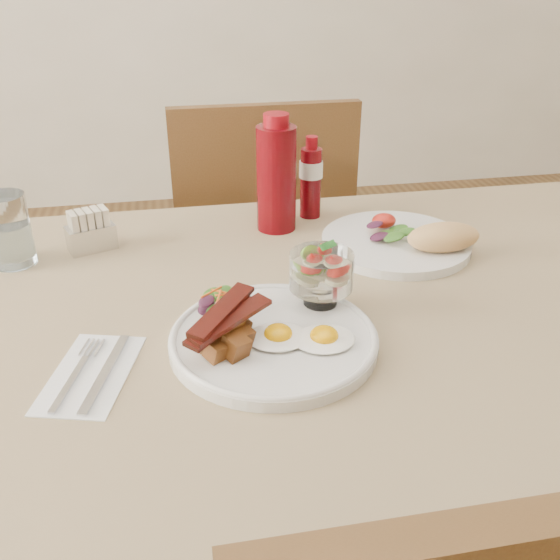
{
  "coord_description": "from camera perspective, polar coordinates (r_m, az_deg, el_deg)",
  "views": [
    {
      "loc": [
        -0.22,
        -0.77,
        1.23
      ],
      "look_at": [
        -0.08,
        -0.03,
        0.82
      ],
      "focal_mm": 40.0,
      "sensor_mm": 36.0,
      "label": 1
    }
  ],
  "objects": [
    {
      "name": "bacon_potato_pile",
      "position": [
        0.8,
        -4.88,
        -4.63
      ],
      "size": [
        0.12,
        0.12,
        0.05
      ],
      "rotation": [
        0.0,
        0.0,
        0.32
      ],
      "color": "brown",
      "rests_on": "main_plate"
    },
    {
      "name": "ketchup_bottle",
      "position": [
        1.16,
        -0.34,
        9.43
      ],
      "size": [
        0.09,
        0.09,
        0.22
      ],
      "rotation": [
        0.0,
        0.0,
        0.3
      ],
      "color": "#55040A",
      "rests_on": "table"
    },
    {
      "name": "side_salad",
      "position": [
        0.88,
        -5.5,
        -2.3
      ],
      "size": [
        0.07,
        0.07,
        0.04
      ],
      "rotation": [
        0.0,
        0.0,
        0.24
      ],
      "color": "#254E15",
      "rests_on": "main_plate"
    },
    {
      "name": "sugar_caddy",
      "position": [
        1.14,
        -16.93,
        4.19
      ],
      "size": [
        0.09,
        0.07,
        0.07
      ],
      "rotation": [
        0.0,
        0.0,
        0.36
      ],
      "color": "silver",
      "rests_on": "table"
    },
    {
      "name": "second_plate",
      "position": [
        1.12,
        11.51,
        3.6
      ],
      "size": [
        0.26,
        0.26,
        0.07
      ],
      "rotation": [
        0.0,
        0.0,
        -0.3
      ],
      "color": "silver",
      "rests_on": "table"
    },
    {
      "name": "chair_far",
      "position": [
        1.62,
        -1.87,
        2.5
      ],
      "size": [
        0.42,
        0.42,
        0.93
      ],
      "color": "brown",
      "rests_on": "ground"
    },
    {
      "name": "fruit_cup",
      "position": [
        0.89,
        3.79,
        0.8
      ],
      "size": [
        0.09,
        0.09,
        0.09
      ],
      "rotation": [
        0.0,
        0.0,
        0.01
      ],
      "color": "white",
      "rests_on": "main_plate"
    },
    {
      "name": "water_glass",
      "position": [
        1.13,
        -23.49,
        3.86
      ],
      "size": [
        0.07,
        0.07,
        0.12
      ],
      "color": "white",
      "rests_on": "table"
    },
    {
      "name": "table",
      "position": [
        0.98,
        4.09,
        -6.83
      ],
      "size": [
        1.33,
        0.88,
        0.75
      ],
      "color": "brown",
      "rests_on": "ground"
    },
    {
      "name": "fried_eggs",
      "position": [
        0.82,
        1.94,
        -5.17
      ],
      "size": [
        0.16,
        0.11,
        0.02
      ],
      "rotation": [
        0.0,
        0.0,
        0.37
      ],
      "color": "white",
      "rests_on": "main_plate"
    },
    {
      "name": "napkin_cutlery",
      "position": [
        0.82,
        -16.83,
        -8.17
      ],
      "size": [
        0.14,
        0.19,
        0.01
      ],
      "rotation": [
        0.0,
        0.0,
        -0.27
      ],
      "color": "white",
      "rests_on": "table"
    },
    {
      "name": "hot_sauce_bottle",
      "position": [
        1.22,
        2.84,
        9.25
      ],
      "size": [
        0.06,
        0.06,
        0.16
      ],
      "rotation": [
        0.0,
        0.0,
        0.39
      ],
      "color": "#55040A",
      "rests_on": "table"
    },
    {
      "name": "main_plate",
      "position": [
        0.84,
        -0.59,
        -5.52
      ],
      "size": [
        0.28,
        0.28,
        0.02
      ],
      "primitive_type": "cylinder",
      "color": "silver",
      "rests_on": "table"
    }
  ]
}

